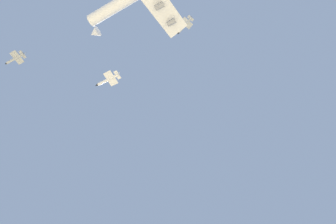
# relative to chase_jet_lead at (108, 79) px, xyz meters

# --- Properties ---
(chase_jet_lead) EXTENTS (13.95, 11.42, 4.00)m
(chase_jet_lead) POSITION_rel_chase_jet_lead_xyz_m (0.00, 0.00, 0.00)
(chase_jet_lead) COLOR silver
(chase_jet_trailing) EXTENTS (10.14, 14.61, 4.00)m
(chase_jet_trailing) POSITION_rel_chase_jet_lead_xyz_m (-39.63, 24.56, 55.46)
(chase_jet_trailing) COLOR #999EA3
(chase_jet_high_escort) EXTENTS (13.99, 11.36, 4.00)m
(chase_jet_high_escort) POSITION_rel_chase_jet_lead_xyz_m (60.32, -6.91, 23.13)
(chase_jet_high_escort) COLOR #999EA3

